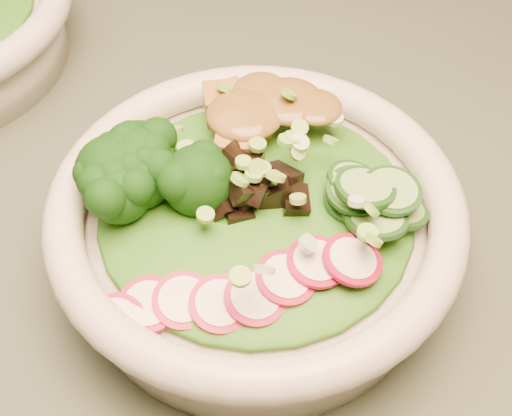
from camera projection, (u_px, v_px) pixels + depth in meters
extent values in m
cube|color=#454F42|center=(499.00, 187.00, 0.59)|extent=(1.20, 0.80, 0.03)
cylinder|color=silver|center=(256.00, 239.00, 0.51)|extent=(0.25, 0.25, 0.05)
torus|color=silver|center=(256.00, 207.00, 0.48)|extent=(0.28, 0.28, 0.03)
ellipsoid|color=#1D6615|center=(256.00, 207.00, 0.48)|extent=(0.21, 0.21, 0.03)
ellipsoid|color=brown|center=(265.00, 111.00, 0.50)|extent=(0.07, 0.06, 0.02)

